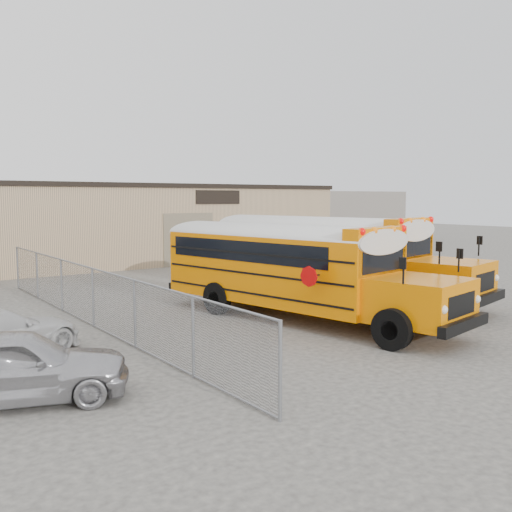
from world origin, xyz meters
TOP-DOWN VIEW (x-y plane):
  - ground at (0.00, 0.00)m, footprint 120.00×120.00m
  - warehouse at (-0.00, 19.99)m, footprint 30.20×10.20m
  - chainlink_fence at (-6.00, 3.00)m, footprint 0.07×18.07m
  - distant_building_right at (24.00, 24.00)m, footprint 10.00×8.00m
  - school_bus_left at (-1.56, 6.77)m, footprint 4.43×10.83m
  - school_bus_right at (1.74, 8.91)m, footprint 4.97×11.29m
  - tarp_bundle at (1.25, -2.07)m, footprint 1.13×1.07m
  - car_silver at (-9.49, -2.33)m, footprint 4.54×3.01m

SIDE VIEW (x-z plane):
  - ground at x=0.00m, z-range 0.00..0.00m
  - car_silver at x=-9.49m, z-range 0.00..1.44m
  - tarp_bundle at x=1.25m, z-range 0.02..1.44m
  - chainlink_fence at x=-6.00m, z-range 0.00..1.80m
  - school_bus_left at x=-1.56m, z-range 0.24..3.33m
  - school_bus_right at x=1.74m, z-range 0.25..3.46m
  - distant_building_right at x=24.00m, z-range 0.00..4.40m
  - warehouse at x=0.00m, z-range 0.04..4.71m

